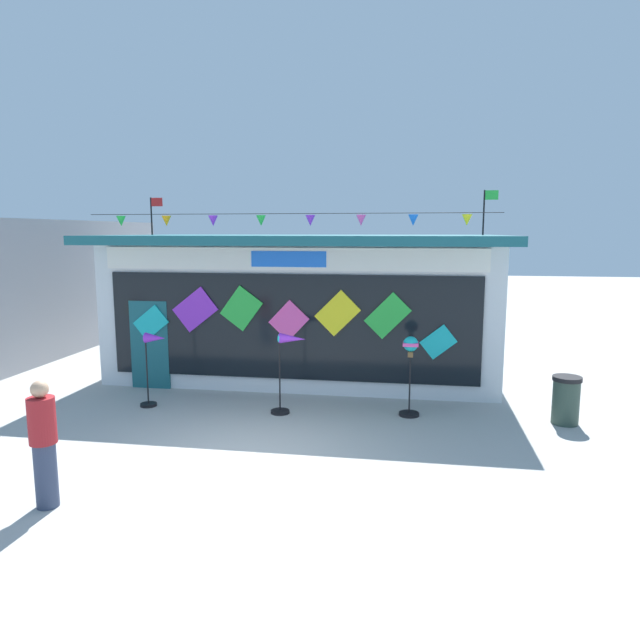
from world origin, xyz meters
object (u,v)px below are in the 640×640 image
kite_shop_building (309,302)px  wind_spinner_far_left (153,356)px  person_near_camera (44,443)px  wind_spinner_left (288,360)px  wind_spinner_center_left (410,361)px  trash_bin (566,400)px

kite_shop_building → wind_spinner_far_left: kite_shop_building is taller
kite_shop_building → wind_spinner_far_left: bearing=-124.0°
person_near_camera → wind_spinner_left: bearing=74.4°
wind_spinner_left → wind_spinner_center_left: size_ratio=1.02×
trash_bin → wind_spinner_far_left: bearing=-178.3°
wind_spinner_left → person_near_camera: bearing=-118.0°
person_near_camera → trash_bin: bearing=43.5°
kite_shop_building → wind_spinner_center_left: 4.41m
kite_shop_building → person_near_camera: size_ratio=5.58×
wind_spinner_center_left → wind_spinner_left: bearing=-173.6°
kite_shop_building → wind_spinner_left: (0.27, -3.76, -0.66)m
trash_bin → wind_spinner_center_left: bearing=179.8°
wind_spinner_far_left → trash_bin: 8.01m
wind_spinner_center_left → trash_bin: 2.93m
wind_spinner_center_left → trash_bin: size_ratio=1.73×
trash_bin → kite_shop_building: bearing=147.3°
kite_shop_building → wind_spinner_center_left: (2.60, -3.50, -0.67)m
trash_bin → wind_spinner_left: bearing=-177.2°
wind_spinner_left → wind_spinner_center_left: bearing=6.4°
wind_spinner_left → kite_shop_building: bearing=94.1°
kite_shop_building → person_near_camera: (-2.00, -8.01, -0.89)m
wind_spinner_far_left → person_near_camera: 4.30m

